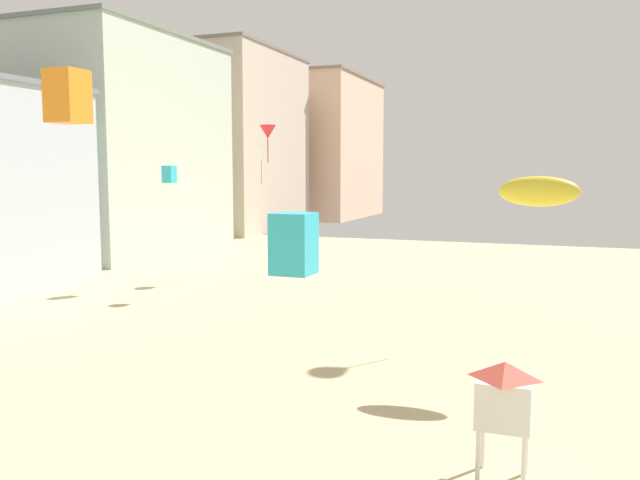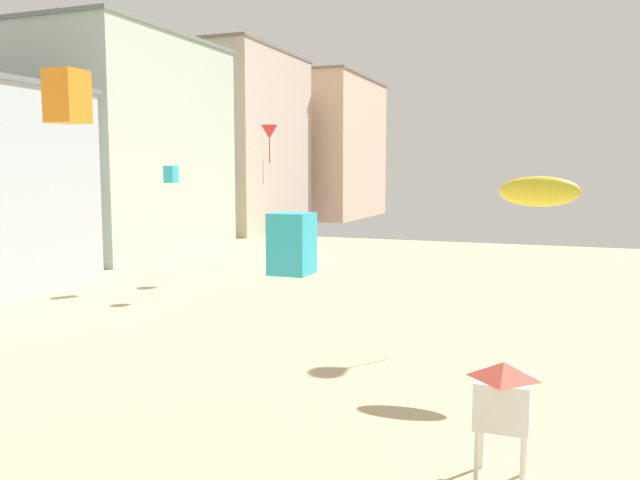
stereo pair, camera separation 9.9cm
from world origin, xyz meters
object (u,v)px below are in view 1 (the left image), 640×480
kite_orange_box (68,96)px  kite_cyan_box_2 (169,174)px  kite_white_delta (261,153)px  lifeguard_stand (504,395)px  kite_yellow_parafoil (539,191)px  kite_red_delta (268,132)px  kite_cyan_box (294,244)px

kite_orange_box → kite_cyan_box_2: kite_orange_box is taller
kite_orange_box → kite_white_delta: kite_orange_box is taller
lifeguard_stand → kite_cyan_box_2: kite_cyan_box_2 is taller
kite_yellow_parafoil → kite_cyan_box_2: kite_cyan_box_2 is taller
kite_red_delta → kite_cyan_box_2: (-5.33, -1.42, -2.27)m
kite_orange_box → kite_red_delta: bearing=102.2°
kite_yellow_parafoil → kite_white_delta: 22.10m
kite_cyan_box → kite_orange_box: (-5.82, 0.67, 3.06)m
kite_yellow_parafoil → kite_white_delta: size_ratio=1.02×
kite_cyan_box → kite_white_delta: (-12.27, 24.32, 2.45)m
kite_yellow_parafoil → kite_white_delta: (-16.40, 14.72, 1.70)m
kite_red_delta → kite_cyan_box: 23.36m
kite_yellow_parafoil → kite_cyan_box: size_ratio=2.03×
kite_cyan_box → kite_white_delta: 27.35m
kite_cyan_box_2 → kite_orange_box: bearing=-62.6°
kite_red_delta → kite_cyan_box: kite_red_delta is taller
kite_yellow_parafoil → kite_white_delta: bearing=138.1°
kite_orange_box → kite_cyan_box_2: (-9.67, 18.65, -1.89)m
kite_red_delta → kite_cyan_box: bearing=-63.9°
kite_orange_box → kite_yellow_parafoil: bearing=41.9°
kite_orange_box → kite_white_delta: size_ratio=0.51×
kite_cyan_box_2 → kite_cyan_box: bearing=-51.3°
kite_cyan_box → kite_cyan_box_2: kite_cyan_box_2 is taller
kite_cyan_box_2 → kite_white_delta: bearing=57.2°
kite_cyan_box → kite_orange_box: 6.61m
kite_red_delta → kite_white_delta: size_ratio=0.87×
lifeguard_stand → kite_orange_box: bearing=177.2°
kite_orange_box → kite_cyan_box_2: 21.09m
kite_red_delta → kite_white_delta: kite_red_delta is taller
lifeguard_stand → kite_cyan_box_2: 26.21m
lifeguard_stand → kite_cyan_box: bearing=-162.1°
kite_white_delta → kite_cyan_box_2: kite_white_delta is taller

